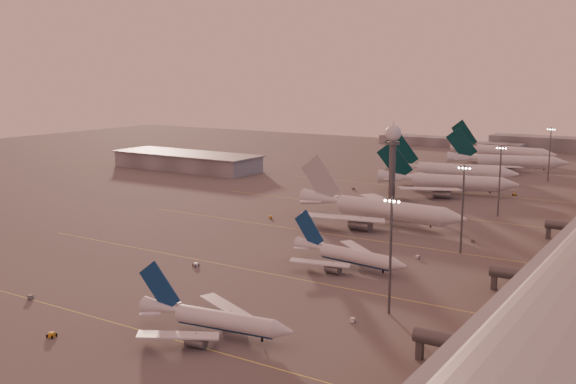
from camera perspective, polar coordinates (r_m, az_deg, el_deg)
The scene contains 26 objects.
ground at distance 175.79m, azimuth -9.09°, elevation -6.56°, with size 700.00×700.00×0.00m, color #535151.
taxiway_markings at distance 205.33m, azimuth 7.83°, elevation -4.09°, with size 180.00×185.25×0.02m.
hangar at distance 355.81m, azimuth -8.57°, elevation 2.63°, with size 82.00×27.00×8.50m.
radar_tower at distance 269.33m, azimuth 8.87°, elevation 3.80°, with size 6.40×6.40×31.10m.
mast_a at distance 141.33m, azimuth 8.68°, elevation -4.91°, with size 3.60×0.56×25.00m.
mast_b at distance 192.59m, azimuth 14.56°, elevation -1.09°, with size 3.60×0.56×25.00m.
mast_c at distance 246.01m, azimuth 17.49°, elevation 1.16°, with size 3.60×0.56×25.00m.
mast_d at distance 333.43m, azimuth 21.28°, elevation 3.18°, with size 3.60×0.56×25.00m.
distant_horizon at distance 465.78m, azimuth 18.86°, elevation 3.90°, with size 165.00×37.50×9.00m.
narrowbody_near at distance 132.61m, azimuth -6.19°, elevation -10.89°, with size 33.87×26.86×13.28m.
narrowbody_mid at distance 175.80m, azimuth 5.15°, elevation -5.54°, with size 34.74×27.60×13.59m.
widebody_white at distance 226.67m, azimuth 7.77°, elevation -1.76°, with size 61.75×49.39×21.71m.
greentail_a at distance 287.98m, azimuth 13.32°, elevation 0.59°, with size 57.72×46.11×21.28m.
greentail_b at distance 319.11m, azimuth 13.59°, elevation 1.53°, with size 61.76×49.60×22.48m.
greentail_c at distance 361.75m, azimuth 18.04°, elevation 2.29°, with size 59.19×47.19×21.98m.
greentail_d at distance 403.76m, azimuth 17.67°, elevation 3.09°, with size 61.99×49.84×22.53m.
gsv_truck_a at distance 162.18m, azimuth -20.90°, elevation -8.17°, with size 5.19×2.16×2.05m.
gsv_tug_near at distance 139.21m, azimuth -19.37°, elevation -11.35°, with size 2.60×3.68×0.96m.
gsv_catering_a at distance 139.10m, azimuth 5.58°, elevation -10.23°, with size 4.75×2.78×3.65m.
gsv_tug_mid at distance 178.42m, azimuth -7.81°, elevation -6.13°, with size 3.55×2.76×0.89m.
gsv_truck_b at distance 186.95m, azimuth 11.03°, elevation -5.30°, with size 4.85×2.02×1.92m.
gsv_truck_c at distance 233.48m, azimuth -1.41°, elevation -2.02°, with size 4.97×4.07×1.94m.
gsv_catering_b at distance 208.41m, azimuth 15.45°, elevation -3.62°, with size 4.84×2.70×3.78m.
gsv_tug_far at distance 253.01m, azimuth 12.12°, elevation -1.39°, with size 4.27×4.64×1.14m.
gsv_truck_d at distance 291.75m, azimuth 5.58°, elevation 0.41°, with size 2.06×5.25×2.11m.
gsv_tug_hangar at distance 291.66m, azimuth 18.62°, elevation -0.20°, with size 3.73×3.23×0.91m.
Camera 1 is at (112.96, -125.01, 50.13)m, focal length 42.00 mm.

